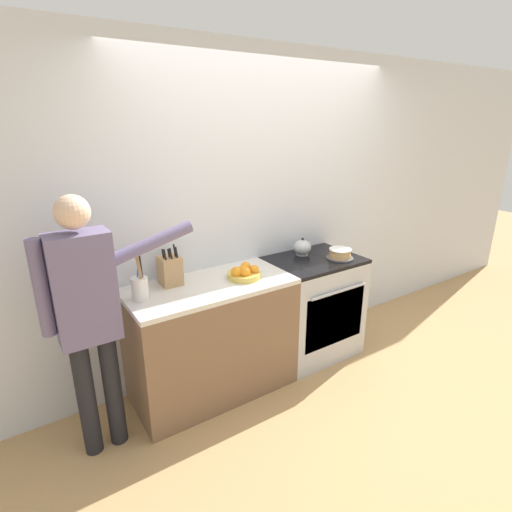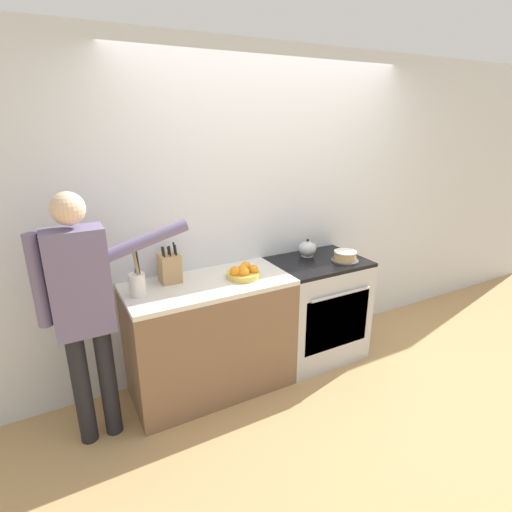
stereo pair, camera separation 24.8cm
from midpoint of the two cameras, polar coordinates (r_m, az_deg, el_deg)
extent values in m
plane|color=tan|center=(3.49, 4.92, -16.95)|extent=(16.00, 16.00, 0.00)
cube|color=silver|center=(3.40, -0.88, 6.39)|extent=(8.00, 0.04, 2.60)
cube|color=brown|center=(3.15, -8.56, -11.89)|extent=(1.23, 0.59, 0.87)
cube|color=silver|center=(2.95, -8.98, -4.30)|extent=(1.23, 0.59, 0.03)
cube|color=#B7BABF|center=(3.62, 6.04, -7.40)|extent=(0.78, 0.59, 0.88)
cube|color=black|center=(3.42, 9.16, -8.82)|extent=(0.64, 0.01, 0.48)
cylinder|color=#B7BABF|center=(3.29, 9.70, -5.05)|extent=(0.59, 0.02, 0.02)
cube|color=black|center=(3.45, 6.30, -0.63)|extent=(0.78, 0.59, 0.03)
cylinder|color=#4C4C51|center=(3.48, 9.90, -0.29)|extent=(0.23, 0.23, 0.01)
cylinder|color=tan|center=(3.47, 9.92, 0.06)|extent=(0.18, 0.18, 0.03)
cylinder|color=tan|center=(3.46, 9.95, 0.59)|extent=(0.18, 0.18, 0.03)
cylinder|color=white|center=(3.45, 9.97, 0.92)|extent=(0.19, 0.19, 0.01)
cylinder|color=#B7BABF|center=(3.53, 4.61, 0.25)|extent=(0.11, 0.11, 0.01)
ellipsoid|color=#B7BABF|center=(3.51, 4.64, 1.21)|extent=(0.16, 0.16, 0.13)
cone|color=#B7BABF|center=(3.55, 5.59, 1.76)|extent=(0.08, 0.03, 0.07)
sphere|color=black|center=(3.49, 4.67, 2.43)|extent=(0.02, 0.02, 0.02)
cube|color=tan|center=(2.95, -14.55, -2.07)|extent=(0.14, 0.15, 0.21)
cylinder|color=black|center=(2.86, -15.33, 0.17)|extent=(0.01, 0.04, 0.08)
cylinder|color=black|center=(2.87, -14.53, 0.33)|extent=(0.01, 0.04, 0.08)
cylinder|color=black|center=(2.88, -13.72, 0.50)|extent=(0.01, 0.04, 0.08)
cylinder|color=black|center=(2.89, -15.56, 0.28)|extent=(0.01, 0.03, 0.07)
cylinder|color=black|center=(2.91, -14.76, 0.38)|extent=(0.01, 0.03, 0.06)
cylinder|color=black|center=(2.91, -13.96, 0.76)|extent=(0.01, 0.04, 0.09)
cylinder|color=silver|center=(2.77, -18.73, -4.50)|extent=(0.11, 0.11, 0.16)
cylinder|color=teal|center=(2.76, -19.04, -2.65)|extent=(0.05, 0.01, 0.22)
cylinder|color=black|center=(2.72, -18.55, -2.26)|extent=(0.03, 0.03, 0.28)
cylinder|color=#A37A51|center=(2.72, -18.67, -2.38)|extent=(0.04, 0.03, 0.28)
cylinder|color=#A37A51|center=(2.71, -18.83, -2.43)|extent=(0.04, 0.01, 0.28)
cylinder|color=gold|center=(3.01, -4.10, -2.76)|extent=(0.25, 0.25, 0.04)
sphere|color=orange|center=(3.00, -2.62, -1.97)|extent=(0.07, 0.07, 0.07)
sphere|color=orange|center=(3.01, -4.21, -1.98)|extent=(0.07, 0.07, 0.07)
sphere|color=orange|center=(2.95, -5.23, -2.34)|extent=(0.08, 0.08, 0.08)
sphere|color=orange|center=(3.05, -3.83, -1.62)|extent=(0.08, 0.08, 0.08)
sphere|color=orange|center=(2.95, -3.98, -2.32)|extent=(0.08, 0.08, 0.08)
cylinder|color=black|center=(2.88, -25.47, -18.01)|extent=(0.11, 0.11, 0.80)
cylinder|color=black|center=(2.89, -22.22, -17.33)|extent=(0.11, 0.11, 0.80)
cube|color=slate|center=(2.54, -26.01, -4.22)|extent=(0.34, 0.20, 0.66)
cylinder|color=slate|center=(2.51, -30.88, -4.06)|extent=(0.08, 0.08, 0.56)
cylinder|color=slate|center=(2.54, -17.66, 1.65)|extent=(0.56, 0.08, 0.22)
sphere|color=beige|center=(2.41, -27.53, 5.56)|extent=(0.19, 0.19, 0.19)
camera|label=1|loc=(0.12, -92.34, -0.81)|focal=28.00mm
camera|label=2|loc=(0.12, 87.66, 0.81)|focal=28.00mm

